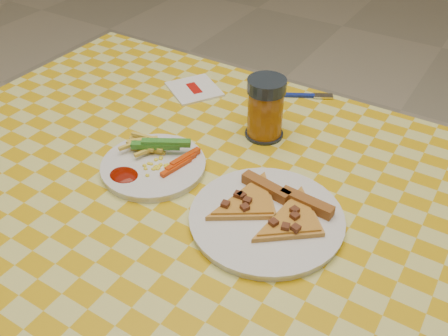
{
  "coord_description": "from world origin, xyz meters",
  "views": [
    {
      "loc": [
        0.39,
        -0.58,
        1.35
      ],
      "look_at": [
        0.01,
        0.04,
        0.78
      ],
      "focal_mm": 40.0,
      "sensor_mm": 36.0,
      "label": 1
    }
  ],
  "objects_px": {
    "plate_left": "(154,167)",
    "drink_glass": "(265,109)",
    "table": "(211,216)",
    "plate_right": "(266,219)"
  },
  "relations": [
    {
      "from": "plate_right",
      "to": "drink_glass",
      "type": "xyz_separation_m",
      "value": [
        -0.13,
        0.23,
        0.06
      ]
    },
    {
      "from": "table",
      "to": "drink_glass",
      "type": "distance_m",
      "value": 0.24
    },
    {
      "from": "plate_right",
      "to": "drink_glass",
      "type": "bearing_deg",
      "value": 119.2
    },
    {
      "from": "table",
      "to": "plate_right",
      "type": "height_order",
      "value": "plate_right"
    },
    {
      "from": "plate_right",
      "to": "table",
      "type": "bearing_deg",
      "value": 168.5
    },
    {
      "from": "plate_right",
      "to": "drink_glass",
      "type": "relative_size",
      "value": 1.97
    },
    {
      "from": "table",
      "to": "drink_glass",
      "type": "relative_size",
      "value": 9.82
    },
    {
      "from": "plate_left",
      "to": "drink_glass",
      "type": "height_order",
      "value": "drink_glass"
    },
    {
      "from": "plate_left",
      "to": "plate_right",
      "type": "distance_m",
      "value": 0.25
    },
    {
      "from": "plate_right",
      "to": "drink_glass",
      "type": "distance_m",
      "value": 0.27
    }
  ]
}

